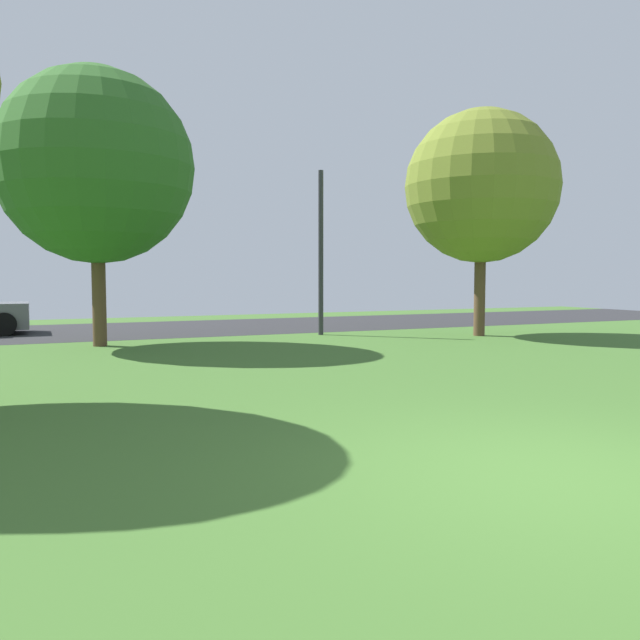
# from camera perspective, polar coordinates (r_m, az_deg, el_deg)

# --- Properties ---
(ground_plane) EXTENTS (44.00, 44.00, 0.00)m
(ground_plane) POSITION_cam_1_polar(r_m,az_deg,el_deg) (5.63, 20.67, -13.02)
(ground_plane) COLOR #3D6628
(road_strip) EXTENTS (44.00, 6.40, 0.01)m
(road_strip) POSITION_cam_1_polar(r_m,az_deg,el_deg) (20.23, -13.18, -0.74)
(road_strip) COLOR #28282B
(road_strip) RESTS_ON ground_plane
(maple_tree_near) EXTENTS (4.09, 4.09, 6.07)m
(maple_tree_near) POSITION_cam_1_polar(r_m,az_deg,el_deg) (17.97, 14.27, 11.48)
(maple_tree_near) COLOR brown
(maple_tree_near) RESTS_ON ground_plane
(oak_tree_right) EXTENTS (4.43, 4.43, 6.33)m
(oak_tree_right) POSITION_cam_1_polar(r_m,az_deg,el_deg) (15.76, -19.43, 12.82)
(oak_tree_right) COLOR brown
(oak_tree_right) RESTS_ON ground_plane
(street_lamp_post) EXTENTS (0.14, 0.14, 4.50)m
(street_lamp_post) POSITION_cam_1_polar(r_m,az_deg,el_deg) (17.56, 0.07, 6.00)
(street_lamp_post) COLOR #2D2D33
(street_lamp_post) RESTS_ON ground_plane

